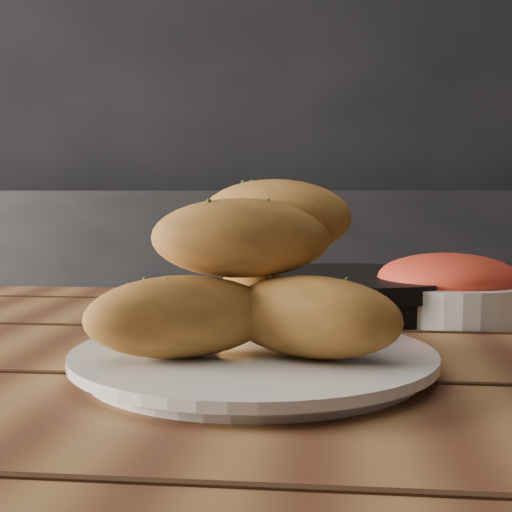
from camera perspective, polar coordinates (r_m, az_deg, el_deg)
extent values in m
cube|color=black|center=(2.52, -10.67, 15.38)|extent=(4.00, 0.04, 2.70)
cube|color=black|center=(2.23, -12.52, -6.55)|extent=(2.80, 0.60, 0.90)
cube|color=brown|center=(0.65, 1.34, -9.28)|extent=(1.63, 0.82, 0.04)
cylinder|color=white|center=(0.57, -0.21, -8.67)|extent=(0.26, 0.26, 0.01)
cylinder|color=white|center=(0.56, -0.21, -7.88)|extent=(0.29, 0.29, 0.01)
ellipsoid|color=#B47232|center=(0.53, -6.05, -4.84)|extent=(0.16, 0.12, 0.06)
ellipsoid|color=#B47232|center=(0.53, 4.49, -4.87)|extent=(0.15, 0.11, 0.06)
ellipsoid|color=#B47232|center=(0.61, -0.13, -3.62)|extent=(0.10, 0.15, 0.06)
ellipsoid|color=#B47232|center=(0.55, -1.23, 1.46)|extent=(0.14, 0.08, 0.06)
ellipsoid|color=#B47232|center=(0.58, 1.45, 3.12)|extent=(0.14, 0.10, 0.06)
cylinder|color=black|center=(0.86, 7.92, -3.39)|extent=(0.26, 0.26, 0.03)
cylinder|color=black|center=(0.86, 7.94, -2.08)|extent=(0.27, 0.27, 0.02)
cube|color=black|center=(0.95, 19.05, -1.81)|extent=(0.14, 0.07, 0.01)
cylinder|color=white|center=(0.84, 15.08, -3.37)|extent=(0.19, 0.19, 0.04)
ellipsoid|color=red|center=(0.84, 15.12, -1.68)|extent=(0.16, 0.16, 0.06)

